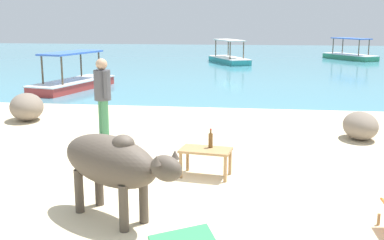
{
  "coord_description": "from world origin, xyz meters",
  "views": [
    {
      "loc": [
        0.86,
        -5.38,
        2.37
      ],
      "look_at": [
        -0.24,
        3.0,
        0.55
      ],
      "focal_mm": 43.54,
      "sensor_mm": 36.0,
      "label": 1
    }
  ],
  "objects_px": {
    "cow": "(112,162)",
    "person_standing": "(103,94)",
    "bottle": "(211,140)",
    "boat_teal": "(229,58)",
    "boat_red": "(73,82)",
    "boat_green": "(350,55)",
    "low_bench_table": "(206,153)"
  },
  "relations": [
    {
      "from": "bottle",
      "to": "boat_teal",
      "type": "relative_size",
      "value": 0.08
    },
    {
      "from": "low_bench_table",
      "to": "person_standing",
      "type": "bearing_deg",
      "value": 148.49
    },
    {
      "from": "bottle",
      "to": "boat_red",
      "type": "xyz_separation_m",
      "value": [
        -5.54,
        8.46,
        -0.3
      ]
    },
    {
      "from": "boat_teal",
      "to": "low_bench_table",
      "type": "bearing_deg",
      "value": 156.76
    },
    {
      "from": "boat_red",
      "to": "person_standing",
      "type": "bearing_deg",
      "value": -139.96
    },
    {
      "from": "boat_red",
      "to": "low_bench_table",
      "type": "bearing_deg",
      "value": -133.41
    },
    {
      "from": "cow",
      "to": "boat_teal",
      "type": "height_order",
      "value": "boat_teal"
    },
    {
      "from": "person_standing",
      "to": "cow",
      "type": "bearing_deg",
      "value": -106.23
    },
    {
      "from": "boat_red",
      "to": "boat_green",
      "type": "distance_m",
      "value": 18.45
    },
    {
      "from": "person_standing",
      "to": "boat_teal",
      "type": "height_order",
      "value": "person_standing"
    },
    {
      "from": "bottle",
      "to": "boat_teal",
      "type": "height_order",
      "value": "boat_teal"
    },
    {
      "from": "boat_red",
      "to": "boat_green",
      "type": "relative_size",
      "value": 1.03
    },
    {
      "from": "bottle",
      "to": "person_standing",
      "type": "bearing_deg",
      "value": 142.32
    },
    {
      "from": "cow",
      "to": "boat_green",
      "type": "xyz_separation_m",
      "value": [
        7.41,
        24.28,
        -0.45
      ]
    },
    {
      "from": "low_bench_table",
      "to": "bottle",
      "type": "relative_size",
      "value": 2.76
    },
    {
      "from": "cow",
      "to": "boat_green",
      "type": "height_order",
      "value": "boat_green"
    },
    {
      "from": "person_standing",
      "to": "boat_teal",
      "type": "xyz_separation_m",
      "value": [
        1.52,
        17.43,
        -0.7
      ]
    },
    {
      "from": "boat_teal",
      "to": "boat_red",
      "type": "bearing_deg",
      "value": 130.59
    },
    {
      "from": "boat_green",
      "to": "person_standing",
      "type": "bearing_deg",
      "value": -55.12
    },
    {
      "from": "cow",
      "to": "person_standing",
      "type": "relative_size",
      "value": 1.1
    },
    {
      "from": "boat_green",
      "to": "bottle",
      "type": "bearing_deg",
      "value": -48.4
    },
    {
      "from": "boat_red",
      "to": "bottle",
      "type": "bearing_deg",
      "value": -132.83
    },
    {
      "from": "boat_green",
      "to": "boat_teal",
      "type": "bearing_deg",
      "value": -97.35
    },
    {
      "from": "cow",
      "to": "boat_red",
      "type": "height_order",
      "value": "boat_red"
    },
    {
      "from": "low_bench_table",
      "to": "person_standing",
      "type": "xyz_separation_m",
      "value": [
        -2.18,
        1.82,
        0.59
      ]
    },
    {
      "from": "cow",
      "to": "boat_teal",
      "type": "relative_size",
      "value": 0.47
    },
    {
      "from": "bottle",
      "to": "person_standing",
      "type": "relative_size",
      "value": 0.18
    },
    {
      "from": "person_standing",
      "to": "boat_red",
      "type": "xyz_separation_m",
      "value": [
        -3.29,
        6.73,
        -0.7
      ]
    },
    {
      "from": "cow",
      "to": "boat_green",
      "type": "relative_size",
      "value": 0.48
    },
    {
      "from": "cow",
      "to": "boat_teal",
      "type": "xyz_separation_m",
      "value": [
        0.27,
        20.93,
        -0.45
      ]
    },
    {
      "from": "cow",
      "to": "boat_teal",
      "type": "distance_m",
      "value": 20.93
    },
    {
      "from": "person_standing",
      "to": "boat_red",
      "type": "bearing_deg",
      "value": 80.19
    }
  ]
}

